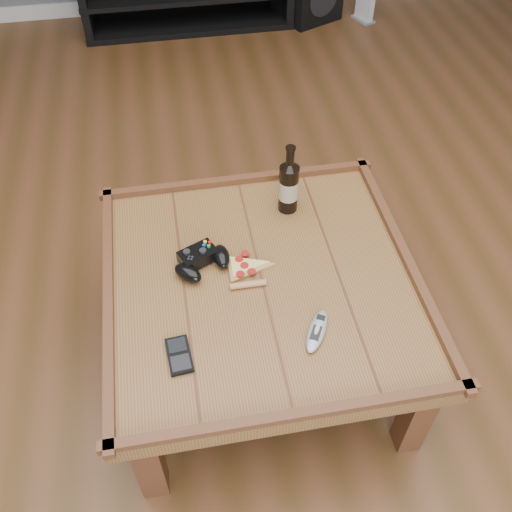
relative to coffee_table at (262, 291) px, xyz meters
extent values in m
plane|color=#4B3015|center=(0.00, 0.00, -0.39)|extent=(6.00, 6.00, 0.00)
cube|color=silver|center=(0.00, 2.99, -0.34)|extent=(5.00, 0.02, 0.10)
cube|color=brown|center=(0.00, 0.00, 0.03)|extent=(1.00, 1.00, 0.06)
cube|color=#431E12|center=(-0.42, -0.42, -0.20)|extent=(0.08, 0.08, 0.39)
cube|color=#431E12|center=(0.42, -0.42, -0.20)|extent=(0.08, 0.08, 0.39)
cube|color=#431E12|center=(-0.42, 0.42, -0.20)|extent=(0.08, 0.08, 0.39)
cube|color=#431E12|center=(0.42, 0.42, -0.20)|extent=(0.08, 0.08, 0.39)
cube|color=#431E12|center=(0.00, 0.48, 0.07)|extent=(1.03, 0.03, 0.03)
cube|color=#431E12|center=(0.00, -0.48, 0.07)|extent=(1.03, 0.03, 0.03)
cube|color=#431E12|center=(0.48, 0.00, 0.07)|extent=(0.03, 1.03, 0.03)
cube|color=#431E12|center=(-0.48, 0.00, 0.07)|extent=(0.03, 1.03, 0.03)
cube|color=black|center=(0.00, 2.75, -0.37)|extent=(1.40, 0.45, 0.04)
cylinder|color=black|center=(0.15, 0.31, 0.15)|extent=(0.07, 0.07, 0.19)
cone|color=black|center=(0.15, 0.31, 0.26)|extent=(0.07, 0.07, 0.03)
cylinder|color=black|center=(0.15, 0.31, 0.29)|extent=(0.03, 0.03, 0.07)
cylinder|color=black|center=(0.15, 0.31, 0.33)|extent=(0.03, 0.03, 0.01)
cylinder|color=tan|center=(0.15, 0.31, 0.15)|extent=(0.07, 0.07, 0.08)
cube|color=black|center=(-0.19, 0.11, 0.09)|extent=(0.14, 0.12, 0.04)
ellipsoid|color=black|center=(-0.23, 0.05, 0.08)|extent=(0.11, 0.11, 0.05)
ellipsoid|color=black|center=(-0.12, 0.10, 0.08)|extent=(0.06, 0.10, 0.05)
cylinder|color=black|center=(-0.23, 0.11, 0.11)|extent=(0.02, 0.02, 0.01)
cylinder|color=black|center=(-0.17, 0.11, 0.11)|extent=(0.02, 0.02, 0.01)
cylinder|color=yellow|center=(-0.16, 0.15, 0.11)|extent=(0.01, 0.01, 0.01)
cylinder|color=red|center=(-0.15, 0.14, 0.11)|extent=(0.01, 0.01, 0.01)
cylinder|color=#0C33CC|center=(-0.17, 0.13, 0.11)|extent=(0.01, 0.01, 0.01)
cylinder|color=#0C9919|center=(-0.15, 0.13, 0.11)|extent=(0.01, 0.01, 0.01)
cylinder|color=#B37C4E|center=(-0.05, -0.02, 0.07)|extent=(0.12, 0.02, 0.02)
cylinder|color=maroon|center=(-0.07, 0.02, 0.07)|extent=(0.03, 0.03, 0.00)
cylinder|color=maroon|center=(-0.03, 0.02, 0.07)|extent=(0.03, 0.03, 0.00)
cylinder|color=maroon|center=(-0.05, 0.06, 0.07)|extent=(0.03, 0.03, 0.00)
cylinder|color=maroon|center=(-0.06, 0.09, 0.07)|extent=(0.03, 0.03, 0.00)
cylinder|color=maroon|center=(-0.04, 0.11, 0.07)|extent=(0.03, 0.03, 0.00)
cube|color=black|center=(-0.29, -0.24, 0.07)|extent=(0.08, 0.13, 0.02)
cube|color=black|center=(-0.29, -0.21, 0.07)|extent=(0.06, 0.05, 0.00)
cube|color=black|center=(-0.28, -0.27, 0.07)|extent=(0.06, 0.06, 0.00)
ellipsoid|color=#9BA0A8|center=(0.12, -0.23, 0.07)|extent=(0.12, 0.16, 0.02)
cube|color=black|center=(0.14, -0.20, 0.08)|extent=(0.03, 0.03, 0.00)
cube|color=black|center=(0.12, -0.25, 0.08)|extent=(0.05, 0.06, 0.00)
cylinder|color=black|center=(0.90, 2.55, -0.21)|extent=(0.21, 0.10, 0.23)
cube|color=gray|center=(1.21, 2.58, -0.38)|extent=(0.15, 0.19, 0.01)
cube|color=silver|center=(1.21, 2.58, -0.28)|extent=(0.09, 0.15, 0.19)
camera|label=1|loc=(-0.22, -1.15, 1.47)|focal=40.00mm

